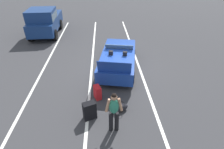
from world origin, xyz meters
name	(u,v)px	position (x,y,z in m)	size (l,w,h in m)	color
ground_plane	(118,69)	(0.00, 0.00, 0.00)	(80.00, 80.00, 0.00)	#333335
lot_line_near	(139,68)	(0.00, -1.22, 0.00)	(18.00, 0.12, 0.01)	silver
lot_line_mid	(92,69)	(0.00, 1.48, 0.00)	(18.00, 0.12, 0.01)	silver
lot_line_far	(43,71)	(0.00, 4.18, 0.00)	(18.00, 0.12, 0.01)	silver
convertible_car	(118,58)	(0.20, -0.03, 0.59)	(4.38, 2.45, 1.53)	navy
suitcase_large_black	(90,111)	(-3.61, 1.37, 0.37)	(0.44, 0.55, 0.74)	black
suitcase_medium_bright	(98,92)	(-2.46, 1.09, 0.31)	(0.46, 0.38, 0.62)	red
duffel_bag	(120,108)	(-3.29, 0.17, 0.16)	(0.49, 0.70, 0.34)	black
traveler_person	(114,111)	(-4.23, 0.50, 0.93)	(0.23, 0.60, 1.65)	black
parked_pickup_truck_near	(45,21)	(5.76, 5.38, 1.11)	(5.08, 2.25, 2.10)	navy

